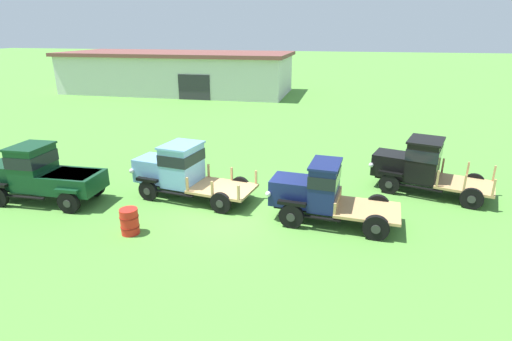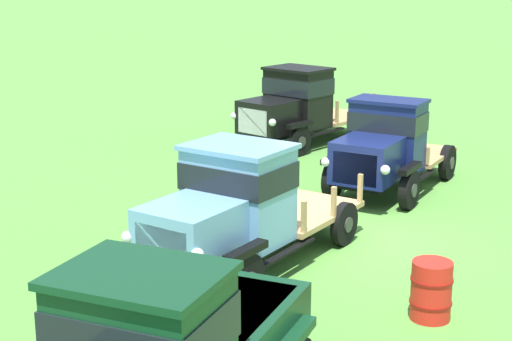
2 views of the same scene
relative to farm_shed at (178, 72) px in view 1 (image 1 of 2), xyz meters
name	(u,v)px [view 1 (image 1 of 2)]	position (x,y,z in m)	size (l,w,h in m)	color
ground_plane	(232,215)	(14.15, -28.45, -2.14)	(240.00, 240.00, 0.00)	#518E38
farm_shed	(178,72)	(0.00, 0.00, 0.00)	(24.25, 9.72, 4.24)	silver
vintage_truck_foreground_near	(41,174)	(6.47, -28.83, -1.01)	(4.82, 2.04, 2.28)	black
vintage_truck_second_in_line	(179,169)	(11.58, -27.16, -0.98)	(5.24, 2.61, 2.21)	black
vintage_truck_midrow_center	(320,191)	(17.28, -28.16, -1.04)	(4.68, 2.32, 2.18)	black
vintage_truck_far_side	(419,164)	(21.12, -24.44, -0.95)	(5.05, 3.15, 2.27)	black
oil_drum_beside_row	(130,221)	(11.20, -30.58, -1.69)	(0.63, 0.63, 0.89)	red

